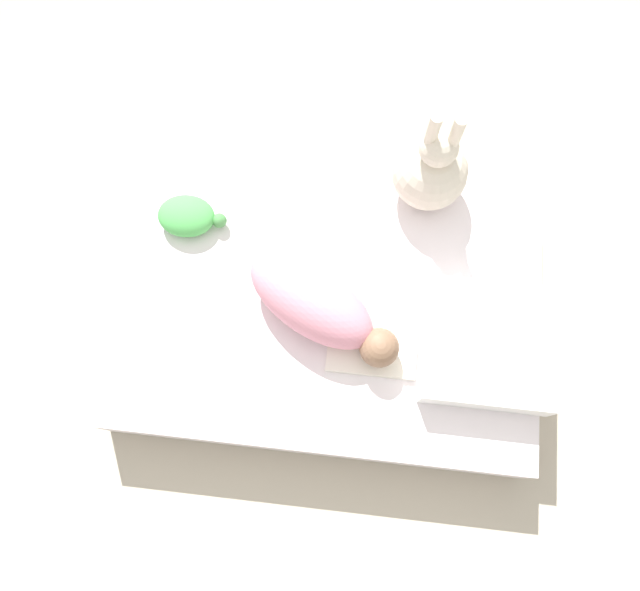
# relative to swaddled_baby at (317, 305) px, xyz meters

# --- Properties ---
(ground_plane) EXTENTS (12.00, 12.00, 0.00)m
(ground_plane) POSITION_rel_swaddled_baby_xyz_m (0.02, 0.06, -0.28)
(ground_plane) COLOR #B2A893
(bed_mattress) EXTENTS (1.20, 0.88, 0.19)m
(bed_mattress) POSITION_rel_swaddled_baby_xyz_m (0.02, 0.06, -0.18)
(bed_mattress) COLOR white
(bed_mattress) RESTS_ON ground_plane
(burp_cloth) EXTENTS (0.24, 0.20, 0.02)m
(burp_cloth) POSITION_rel_swaddled_baby_xyz_m (0.16, -0.06, -0.07)
(burp_cloth) COLOR white
(burp_cloth) RESTS_ON bed_mattress
(swaddled_baby) EXTENTS (0.46, 0.35, 0.17)m
(swaddled_baby) POSITION_rel_swaddled_baby_xyz_m (0.00, 0.00, 0.00)
(swaddled_baby) COLOR pink
(swaddled_baby) RESTS_ON bed_mattress
(pillow) EXTENTS (0.35, 0.33, 0.10)m
(pillow) POSITION_rel_swaddled_baby_xyz_m (0.47, -0.05, -0.03)
(pillow) COLOR white
(pillow) RESTS_ON bed_mattress
(bunny_plush) EXTENTS (0.21, 0.21, 0.39)m
(bunny_plush) POSITION_rel_swaddled_baby_xyz_m (0.27, 0.41, 0.04)
(bunny_plush) COLOR beige
(bunny_plush) RESTS_ON bed_mattress
(turtle_plush) EXTENTS (0.20, 0.13, 0.08)m
(turtle_plush) POSITION_rel_swaddled_baby_xyz_m (-0.40, 0.23, -0.05)
(turtle_plush) COLOR #51B756
(turtle_plush) RESTS_ON bed_mattress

